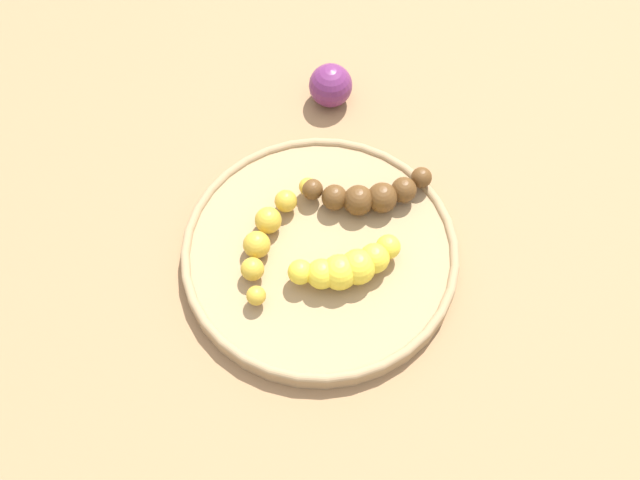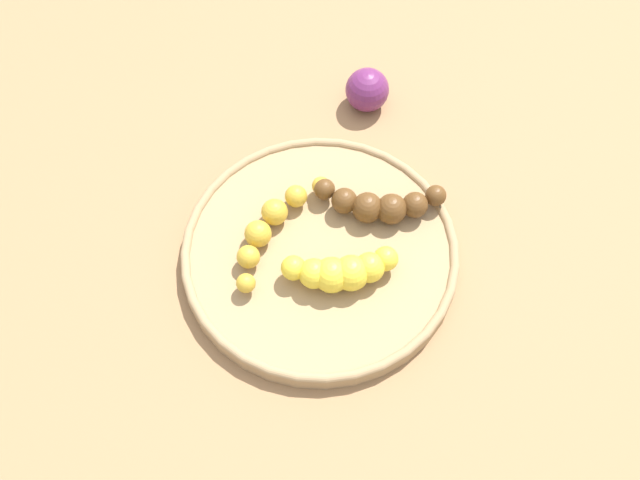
{
  "view_description": "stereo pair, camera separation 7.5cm",
  "coord_description": "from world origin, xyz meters",
  "px_view_note": "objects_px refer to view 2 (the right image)",
  "views": [
    {
      "loc": [
        0.02,
        0.37,
        0.68
      ],
      "look_at": [
        0.0,
        0.0,
        0.04
      ],
      "focal_mm": 40.99,
      "sensor_mm": 36.0,
      "label": 1
    },
    {
      "loc": [
        -0.06,
        0.37,
        0.68
      ],
      "look_at": [
        0.0,
        0.0,
        0.04
      ],
      "focal_mm": 40.99,
      "sensor_mm": 36.0,
      "label": 2
    }
  ],
  "objects_px": {
    "fruit_bowl": "(320,252)",
    "banana_spotted": "(272,225)",
    "banana_yellow": "(341,271)",
    "banana_overripe": "(380,204)",
    "plum_purple": "(367,90)"
  },
  "relations": [
    {
      "from": "fruit_bowl",
      "to": "banana_spotted",
      "type": "distance_m",
      "value": 0.06
    },
    {
      "from": "banana_overripe",
      "to": "plum_purple",
      "type": "xyz_separation_m",
      "value": [
        0.03,
        -0.16,
        -0.01
      ]
    },
    {
      "from": "banana_spotted",
      "to": "plum_purple",
      "type": "relative_size",
      "value": 2.84
    },
    {
      "from": "plum_purple",
      "to": "banana_spotted",
      "type": "bearing_deg",
      "value": 69.94
    },
    {
      "from": "banana_spotted",
      "to": "plum_purple",
      "type": "distance_m",
      "value": 0.22
    },
    {
      "from": "fruit_bowl",
      "to": "banana_spotted",
      "type": "relative_size",
      "value": 1.98
    },
    {
      "from": "banana_spotted",
      "to": "banana_yellow",
      "type": "height_order",
      "value": "banana_yellow"
    },
    {
      "from": "plum_purple",
      "to": "fruit_bowl",
      "type": "bearing_deg",
      "value": 84.22
    },
    {
      "from": "banana_yellow",
      "to": "plum_purple",
      "type": "bearing_deg",
      "value": 165.51
    },
    {
      "from": "banana_overripe",
      "to": "banana_yellow",
      "type": "bearing_deg",
      "value": -23.38
    },
    {
      "from": "banana_overripe",
      "to": "plum_purple",
      "type": "height_order",
      "value": "same"
    },
    {
      "from": "banana_yellow",
      "to": "banana_overripe",
      "type": "height_order",
      "value": "banana_yellow"
    },
    {
      "from": "banana_spotted",
      "to": "banana_overripe",
      "type": "relative_size",
      "value": 1.04
    },
    {
      "from": "banana_spotted",
      "to": "banana_yellow",
      "type": "relative_size",
      "value": 1.27
    },
    {
      "from": "fruit_bowl",
      "to": "banana_yellow",
      "type": "distance_m",
      "value": 0.05
    }
  ]
}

